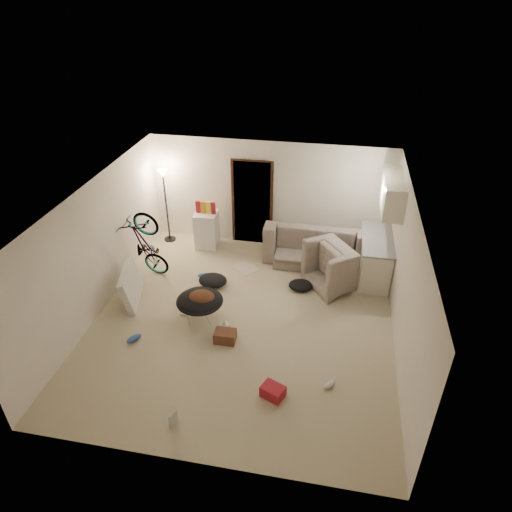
% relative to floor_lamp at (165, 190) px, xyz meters
% --- Properties ---
extents(floor, '(5.50, 6.00, 0.02)m').
position_rel_floor_lamp_xyz_m(floor, '(2.40, -2.65, -1.32)').
color(floor, beige).
rests_on(floor, ground).
extents(ceiling, '(5.50, 6.00, 0.02)m').
position_rel_floor_lamp_xyz_m(ceiling, '(2.40, -2.65, 1.20)').
color(ceiling, white).
rests_on(ceiling, wall_back).
extents(wall_back, '(5.50, 0.02, 2.50)m').
position_rel_floor_lamp_xyz_m(wall_back, '(2.40, 0.36, -0.06)').
color(wall_back, white).
rests_on(wall_back, floor).
extents(wall_front, '(5.50, 0.02, 2.50)m').
position_rel_floor_lamp_xyz_m(wall_front, '(2.40, -5.66, -0.06)').
color(wall_front, white).
rests_on(wall_front, floor).
extents(wall_left, '(0.02, 6.00, 2.50)m').
position_rel_floor_lamp_xyz_m(wall_left, '(-0.36, -2.65, -0.06)').
color(wall_left, white).
rests_on(wall_left, floor).
extents(wall_right, '(0.02, 6.00, 2.50)m').
position_rel_floor_lamp_xyz_m(wall_right, '(5.16, -2.65, -0.06)').
color(wall_right, white).
rests_on(wall_right, floor).
extents(doorway, '(0.85, 0.10, 2.04)m').
position_rel_floor_lamp_xyz_m(doorway, '(2.00, 0.32, -0.29)').
color(doorway, black).
rests_on(doorway, floor).
extents(door_trim, '(0.97, 0.04, 2.10)m').
position_rel_floor_lamp_xyz_m(door_trim, '(2.00, 0.29, -0.29)').
color(door_trim, '#371F13').
rests_on(door_trim, floor).
extents(floor_lamp, '(0.28, 0.28, 1.81)m').
position_rel_floor_lamp_xyz_m(floor_lamp, '(0.00, 0.00, 0.00)').
color(floor_lamp, black).
rests_on(floor_lamp, floor).
extents(kitchen_counter, '(0.60, 1.50, 0.88)m').
position_rel_floor_lamp_xyz_m(kitchen_counter, '(4.83, -0.65, -0.87)').
color(kitchen_counter, silver).
rests_on(kitchen_counter, floor).
extents(counter_top, '(0.64, 1.54, 0.04)m').
position_rel_floor_lamp_xyz_m(counter_top, '(4.83, -0.65, -0.41)').
color(counter_top, gray).
rests_on(counter_top, kitchen_counter).
extents(kitchen_uppers, '(0.38, 1.40, 0.65)m').
position_rel_floor_lamp_xyz_m(kitchen_uppers, '(4.96, -0.65, 0.64)').
color(kitchen_uppers, silver).
rests_on(kitchen_uppers, wall_right).
extents(sofa, '(2.27, 0.90, 0.66)m').
position_rel_floor_lamp_xyz_m(sofa, '(3.55, -0.20, -0.98)').
color(sofa, '#3B433B').
rests_on(sofa, floor).
extents(armchair, '(1.40, 1.43, 0.70)m').
position_rel_floor_lamp_xyz_m(armchair, '(4.19, -1.05, -0.95)').
color(armchair, '#3B433B').
rests_on(armchair, floor).
extents(bicycle, '(1.70, 0.90, 0.94)m').
position_rel_floor_lamp_xyz_m(bicycle, '(0.10, -1.55, -0.88)').
color(bicycle, black).
rests_on(bicycle, floor).
extents(book_asset, '(0.31, 0.27, 0.02)m').
position_rel_floor_lamp_xyz_m(book_asset, '(1.87, -5.20, -1.30)').
color(book_asset, maroon).
rests_on(book_asset, floor).
extents(mini_fridge, '(0.53, 0.53, 0.87)m').
position_rel_floor_lamp_xyz_m(mini_fridge, '(0.98, -0.10, -0.87)').
color(mini_fridge, white).
rests_on(mini_fridge, floor).
extents(snack_box_0, '(0.10, 0.08, 0.30)m').
position_rel_floor_lamp_xyz_m(snack_box_0, '(0.81, -0.10, -0.31)').
color(snack_box_0, maroon).
rests_on(snack_box_0, mini_fridge).
extents(snack_box_1, '(0.11, 0.08, 0.30)m').
position_rel_floor_lamp_xyz_m(snack_box_1, '(0.93, -0.10, -0.31)').
color(snack_box_1, orange).
rests_on(snack_box_1, mini_fridge).
extents(snack_box_2, '(0.11, 0.08, 0.30)m').
position_rel_floor_lamp_xyz_m(snack_box_2, '(1.05, -0.10, -0.31)').
color(snack_box_2, yellow).
rests_on(snack_box_2, mini_fridge).
extents(snack_box_3, '(0.11, 0.08, 0.30)m').
position_rel_floor_lamp_xyz_m(snack_box_3, '(1.17, -0.10, -0.31)').
color(snack_box_3, maroon).
rests_on(snack_box_3, mini_fridge).
extents(saucer_chair, '(0.86, 0.86, 0.61)m').
position_rel_floor_lamp_xyz_m(saucer_chair, '(1.62, -2.79, -0.94)').
color(saucer_chair, silver).
rests_on(saucer_chair, floor).
extents(hoodie, '(0.55, 0.49, 0.22)m').
position_rel_floor_lamp_xyz_m(hoodie, '(1.67, -2.82, -0.75)').
color(hoodie, '#4C291A').
rests_on(hoodie, saucer_chair).
extents(sofa_drape, '(0.63, 0.55, 0.28)m').
position_rel_floor_lamp_xyz_m(sofa_drape, '(2.60, -0.20, -0.77)').
color(sofa_drape, black).
rests_on(sofa_drape, sofa).
extents(tv_box, '(0.51, 1.09, 0.71)m').
position_rel_floor_lamp_xyz_m(tv_box, '(0.10, -2.43, -0.96)').
color(tv_box, silver).
rests_on(tv_box, floor).
extents(drink_case_a, '(0.38, 0.27, 0.21)m').
position_rel_floor_lamp_xyz_m(drink_case_a, '(2.21, -3.26, -1.20)').
color(drink_case_a, brown).
rests_on(drink_case_a, floor).
extents(drink_case_b, '(0.41, 0.37, 0.20)m').
position_rel_floor_lamp_xyz_m(drink_case_b, '(3.23, -4.34, -1.21)').
color(drink_case_b, maroon).
rests_on(drink_case_b, floor).
extents(juicer, '(0.17, 0.17, 0.25)m').
position_rel_floor_lamp_xyz_m(juicer, '(2.13, -3.02, -1.21)').
color(juicer, white).
rests_on(juicer, floor).
extents(newspaper, '(0.65, 0.62, 0.01)m').
position_rel_floor_lamp_xyz_m(newspaper, '(2.08, -0.91, -1.30)').
color(newspaper, beige).
rests_on(newspaper, floor).
extents(book_blue, '(0.32, 0.34, 0.03)m').
position_rel_floor_lamp_xyz_m(book_blue, '(1.63, -2.28, -1.29)').
color(book_blue, '#325CB6').
rests_on(book_blue, floor).
extents(book_white, '(0.27, 0.32, 0.03)m').
position_rel_floor_lamp_xyz_m(book_white, '(1.32, -2.61, -1.29)').
color(book_white, silver).
rests_on(book_white, floor).
extents(shoe_0, '(0.28, 0.20, 0.10)m').
position_rel_floor_lamp_xyz_m(shoe_0, '(1.26, -1.40, -1.26)').
color(shoe_0, '#325CB6').
rests_on(shoe_0, floor).
extents(shoe_2, '(0.26, 0.31, 0.11)m').
position_rel_floor_lamp_xyz_m(shoe_2, '(0.61, -3.57, -1.25)').
color(shoe_2, '#325CB6').
rests_on(shoe_2, floor).
extents(shoe_4, '(0.24, 0.27, 0.10)m').
position_rel_floor_lamp_xyz_m(shoe_4, '(4.08, -3.99, -1.26)').
color(shoe_4, white).
rests_on(shoe_4, floor).
extents(clothes_lump_a, '(0.66, 0.58, 0.19)m').
position_rel_floor_lamp_xyz_m(clothes_lump_a, '(1.53, -1.63, -1.21)').
color(clothes_lump_a, black).
rests_on(clothes_lump_a, floor).
extents(clothes_lump_b, '(0.54, 0.48, 0.15)m').
position_rel_floor_lamp_xyz_m(clothes_lump_b, '(3.36, -1.43, -1.23)').
color(clothes_lump_b, black).
rests_on(clothes_lump_b, floor).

